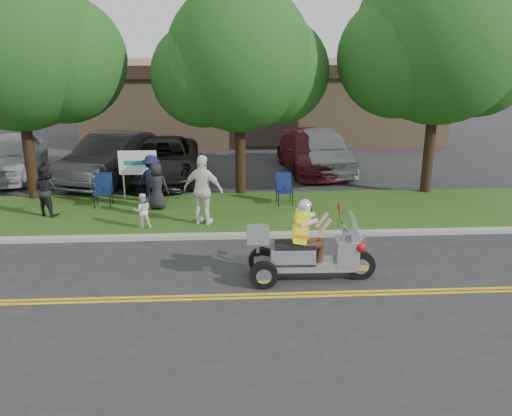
{
  "coord_description": "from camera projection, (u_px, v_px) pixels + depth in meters",
  "views": [
    {
      "loc": [
        0.01,
        -11.0,
        5.39
      ],
      "look_at": [
        0.75,
        2.0,
        1.19
      ],
      "focal_mm": 38.0,
      "sensor_mm": 36.0,
      "label": 1
    }
  ],
  "objects": [
    {
      "name": "lawn_chair_a",
      "position": [
        103.0,
        188.0,
        17.35
      ],
      "size": [
        0.56,
        0.58,
        1.05
      ],
      "rotation": [
        0.0,
        0.0,
        0.02
      ],
      "color": "black",
      "rests_on": "grass_verge"
    },
    {
      "name": "spectator_chair_a",
      "position": [
        152.0,
        179.0,
        17.61
      ],
      "size": [
        1.16,
        0.92,
        1.57
      ],
      "primitive_type": "imported",
      "rotation": [
        0.0,
        0.0,
        2.76
      ],
      "color": "#191B47",
      "rests_on": "grass_verge"
    },
    {
      "name": "business_sign",
      "position": [
        138.0,
        165.0,
        17.84
      ],
      "size": [
        1.25,
        0.06,
        1.75
      ],
      "color": "silver",
      "rests_on": "ground"
    },
    {
      "name": "spectator_adult_right",
      "position": [
        203.0,
        190.0,
        15.52
      ],
      "size": [
        1.29,
        0.88,
        2.03
      ],
      "primitive_type": "imported",
      "rotation": [
        0.0,
        0.0,
        2.78
      ],
      "color": "white",
      "rests_on": "grass_verge"
    },
    {
      "name": "parked_car_far_left",
      "position": [
        10.0,
        156.0,
        21.02
      ],
      "size": [
        2.46,
        5.21,
        1.72
      ],
      "primitive_type": "imported",
      "rotation": [
        0.0,
        0.0,
        0.09
      ],
      "color": "#AFB1B6",
      "rests_on": "ground"
    },
    {
      "name": "grass_verge",
      "position": [
        227.0,
        212.0,
        17.03
      ],
      "size": [
        60.0,
        4.0,
        0.1
      ],
      "primitive_type": "cube",
      "color": "#284E14",
      "rests_on": "ground"
    },
    {
      "name": "parked_car_far_right",
      "position": [
        323.0,
        150.0,
        22.19
      ],
      "size": [
        2.2,
        5.12,
        1.72
      ],
      "primitive_type": "imported",
      "rotation": [
        0.0,
        0.0,
        0.03
      ],
      "color": "silver",
      "rests_on": "ground"
    },
    {
      "name": "ground",
      "position": [
        228.0,
        287.0,
        12.1
      ],
      "size": [
        120.0,
        120.0,
        0.0
      ],
      "primitive_type": "plane",
      "color": "#28282B",
      "rests_on": "ground"
    },
    {
      "name": "tree_mid",
      "position": [
        241.0,
        65.0,
        17.65
      ],
      "size": [
        5.88,
        4.8,
        7.05
      ],
      "color": "#332114",
      "rests_on": "ground"
    },
    {
      "name": "tree_left",
      "position": [
        18.0,
        52.0,
        16.96
      ],
      "size": [
        6.62,
        5.4,
        7.78
      ],
      "color": "#332114",
      "rests_on": "ground"
    },
    {
      "name": "tree_right",
      "position": [
        441.0,
        46.0,
        17.62
      ],
      "size": [
        6.86,
        5.6,
        8.07
      ],
      "color": "#332114",
      "rests_on": "ground"
    },
    {
      "name": "parked_car_mid",
      "position": [
        163.0,
        160.0,
        20.71
      ],
      "size": [
        2.84,
        5.8,
        1.59
      ],
      "primitive_type": "imported",
      "rotation": [
        0.0,
        0.0,
        0.04
      ],
      "color": "black",
      "rests_on": "ground"
    },
    {
      "name": "spectator_adult_mid",
      "position": [
        46.0,
        191.0,
        16.33
      ],
      "size": [
        0.93,
        0.84,
        1.55
      ],
      "primitive_type": "imported",
      "rotation": [
        0.0,
        0.0,
        2.73
      ],
      "color": "black",
      "rests_on": "grass_verge"
    },
    {
      "name": "parked_car_left",
      "position": [
        112.0,
        158.0,
        20.62
      ],
      "size": [
        3.59,
        5.76,
        1.79
      ],
      "primitive_type": "imported",
      "rotation": [
        0.0,
        0.0,
        -0.34
      ],
      "color": "#2D2D2F",
      "rests_on": "ground"
    },
    {
      "name": "centerline_far",
      "position": [
        228.0,
        295.0,
        11.7
      ],
      "size": [
        60.0,
        0.1,
        0.01
      ],
      "primitive_type": "cube",
      "color": "gold",
      "rests_on": "ground"
    },
    {
      "name": "spectator_chair_b",
      "position": [
        157.0,
        186.0,
        16.95
      ],
      "size": [
        0.8,
        0.6,
        1.48
      ],
      "primitive_type": "imported",
      "rotation": [
        0.0,
        0.0,
        2.94
      ],
      "color": "black",
      "rests_on": "grass_verge"
    },
    {
      "name": "curb",
      "position": [
        227.0,
        236.0,
        14.98
      ],
      "size": [
        60.0,
        0.25,
        0.12
      ],
      "primitive_type": "cube",
      "color": "#A8A89E",
      "rests_on": "ground"
    },
    {
      "name": "centerline_near",
      "position": [
        228.0,
        298.0,
        11.55
      ],
      "size": [
        60.0,
        0.1,
        0.01
      ],
      "primitive_type": "cube",
      "color": "gold",
      "rests_on": "ground"
    },
    {
      "name": "commercial_building",
      "position": [
        261.0,
        99.0,
        29.63
      ],
      "size": [
        18.0,
        8.2,
        4.0
      ],
      "color": "#9E7F5B",
      "rests_on": "ground"
    },
    {
      "name": "lawn_chair_b",
      "position": [
        284.0,
        187.0,
        17.58
      ],
      "size": [
        0.56,
        0.58,
        0.99
      ],
      "rotation": [
        0.0,
        0.0,
        0.07
      ],
      "color": "black",
      "rests_on": "grass_verge"
    },
    {
      "name": "child_right",
      "position": [
        142.0,
        211.0,
        15.36
      ],
      "size": [
        0.56,
        0.47,
        1.01
      ],
      "primitive_type": "imported",
      "rotation": [
        0.0,
        0.0,
        3.34
      ],
      "color": "white",
      "rests_on": "grass_verge"
    },
    {
      "name": "parked_car_right",
      "position": [
        310.0,
        154.0,
        22.1
      ],
      "size": [
        2.53,
        5.17,
        1.45
      ],
      "primitive_type": "imported",
      "rotation": [
        0.0,
        0.0,
        0.1
      ],
      "color": "#56141A",
      "rests_on": "ground"
    },
    {
      "name": "trike_scooter",
      "position": [
        305.0,
        252.0,
        12.25
      ],
      "size": [
        2.95,
        0.99,
        1.93
      ],
      "rotation": [
        0.0,
        0.0,
        -0.02
      ],
      "color": "black",
      "rests_on": "ground"
    }
  ]
}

